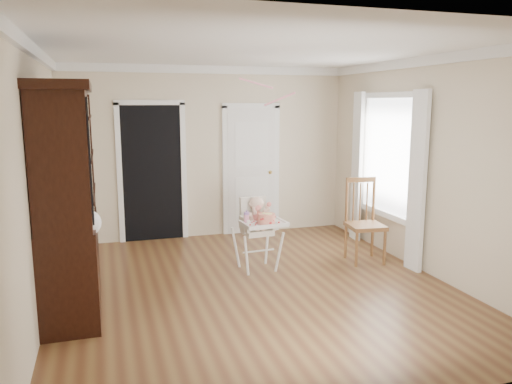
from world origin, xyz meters
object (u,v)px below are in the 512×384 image
object	(u,v)px
high_chair	(257,225)
sippy_cup	(247,217)
dining_chair	(364,223)
china_cabinet	(67,202)
cake	(267,219)

from	to	relation	value
high_chair	sippy_cup	size ratio (longest dim) A/B	5.70
sippy_cup	dining_chair	distance (m)	1.69
china_cabinet	dining_chair	world-z (taller)	china_cabinet
cake	dining_chair	bearing A→B (deg)	6.29
high_chair	china_cabinet	size ratio (longest dim) A/B	0.41
high_chair	sippy_cup	bearing A→B (deg)	-151.83
high_chair	cake	distance (m)	0.28
dining_chair	china_cabinet	bearing A→B (deg)	-163.49
cake	dining_chair	world-z (taller)	dining_chair
cake	china_cabinet	world-z (taller)	china_cabinet
china_cabinet	high_chair	bearing A→B (deg)	18.51
high_chair	cake	bearing A→B (deg)	-83.09
cake	sippy_cup	world-z (taller)	sippy_cup
china_cabinet	sippy_cup	bearing A→B (deg)	17.16
sippy_cup	china_cabinet	world-z (taller)	china_cabinet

